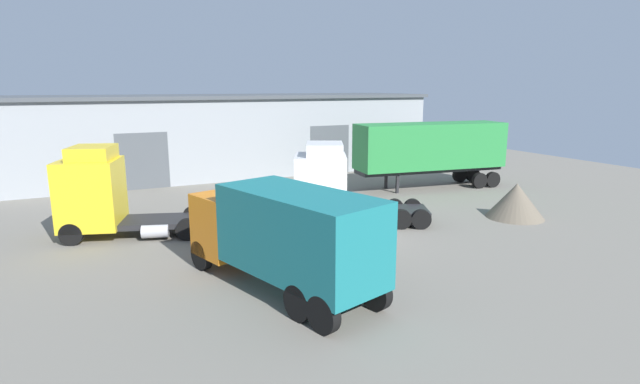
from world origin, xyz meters
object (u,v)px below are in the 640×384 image
object	(u,v)px
oil_drum	(261,209)
gravel_pile	(516,201)
container_trailer_green	(431,147)
tractor_unit_yellow	(104,195)
tractor_unit_white	(331,186)
box_truck_orange	(283,233)

from	to	relation	value
oil_drum	gravel_pile	bearing A→B (deg)	-25.47
container_trailer_green	tractor_unit_yellow	world-z (taller)	container_trailer_green
tractor_unit_white	box_truck_orange	xyz separation A→B (m)	(-5.03, -6.53, 0.11)
tractor_unit_yellow	box_truck_orange	distance (m)	10.02
oil_drum	box_truck_orange	bearing A→B (deg)	-104.43
tractor_unit_white	tractor_unit_yellow	xyz separation A→B (m)	(-9.86, 2.25, 0.06)
container_trailer_green	tractor_unit_yellow	bearing A→B (deg)	14.52
tractor_unit_white	box_truck_orange	distance (m)	8.24
tractor_unit_white	tractor_unit_yellow	size ratio (longest dim) A/B	0.95
tractor_unit_yellow	box_truck_orange	world-z (taller)	tractor_unit_yellow
tractor_unit_yellow	gravel_pile	bearing A→B (deg)	-178.75
tractor_unit_white	gravel_pile	world-z (taller)	tractor_unit_white
box_truck_orange	gravel_pile	distance (m)	14.23
gravel_pile	tractor_unit_white	bearing A→B (deg)	159.90
gravel_pile	container_trailer_green	bearing A→B (deg)	84.24
tractor_unit_yellow	oil_drum	world-z (taller)	tractor_unit_yellow
tractor_unit_yellow	oil_drum	size ratio (longest dim) A/B	8.07
tractor_unit_white	tractor_unit_yellow	world-z (taller)	tractor_unit_yellow
oil_drum	container_trailer_green	bearing A→B (deg)	10.95
tractor_unit_white	gravel_pile	distance (m)	9.38
tractor_unit_white	gravel_pile	xyz separation A→B (m)	(8.76, -3.21, -0.93)
tractor_unit_yellow	tractor_unit_white	bearing A→B (deg)	-175.27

